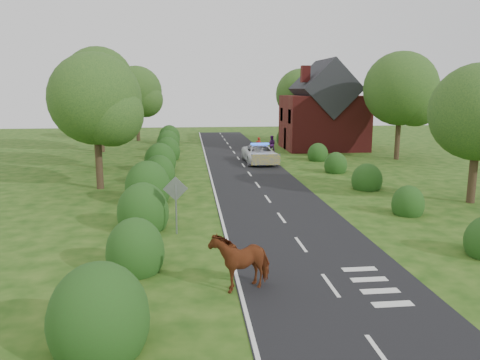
{
  "coord_description": "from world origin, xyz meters",
  "views": [
    {
      "loc": [
        -4.38,
        -17.57,
        6.16
      ],
      "look_at": [
        -1.67,
        7.22,
        1.3
      ],
      "focal_mm": 35.0,
      "sensor_mm": 36.0,
      "label": 1
    }
  ],
  "objects": [
    {
      "name": "tree_left_d",
      "position": [
        -10.23,
        39.85,
        5.64
      ],
      "size": [
        6.15,
        6.0,
        8.89
      ],
      "color": "#332316",
      "rests_on": "ground"
    },
    {
      "name": "tree_left_a",
      "position": [
        -9.75,
        11.86,
        5.34
      ],
      "size": [
        5.74,
        5.6,
        8.38
      ],
      "color": "#332316",
      "rests_on": "ground"
    },
    {
      "name": "road_sign",
      "position": [
        -5.0,
        2.0,
        1.65
      ],
      "size": [
        1.06,
        0.08,
        2.53
      ],
      "color": "gray",
      "rests_on": "ground"
    },
    {
      "name": "road_markings",
      "position": [
        -1.6,
        12.93,
        0.03
      ],
      "size": [
        4.96,
        70.0,
        0.01
      ],
      "color": "white",
      "rests_on": "road"
    },
    {
      "name": "hedgerow_left",
      "position": [
        -6.51,
        11.69,
        0.75
      ],
      "size": [
        2.75,
        50.41,
        3.0
      ],
      "color": "#264A1A",
      "rests_on": "ground"
    },
    {
      "name": "pedestrian_red",
      "position": [
        2.31,
        27.11,
        0.79
      ],
      "size": [
        0.61,
        0.43,
        1.59
      ],
      "primitive_type": "imported",
      "rotation": [
        0.0,
        0.0,
        3.22
      ],
      "color": "maroon",
      "rests_on": "ground"
    },
    {
      "name": "pedestrian_purple",
      "position": [
        3.6,
        27.21,
        0.86
      ],
      "size": [
        0.93,
        0.77,
        1.73
      ],
      "primitive_type": "imported",
      "rotation": [
        0.0,
        0.0,
        2.99
      ],
      "color": "#531A6D",
      "rests_on": "ground"
    },
    {
      "name": "tree_left_c",
      "position": [
        -12.7,
        29.83,
        6.53
      ],
      "size": [
        6.97,
        6.8,
        10.22
      ],
      "color": "#332316",
      "rests_on": "ground"
    },
    {
      "name": "road",
      "position": [
        0.0,
        15.0,
        0.01
      ],
      "size": [
        6.0,
        70.0,
        0.02
      ],
      "primitive_type": "cube",
      "color": "black",
      "rests_on": "ground"
    },
    {
      "name": "hedgerow_right",
      "position": [
        6.6,
        11.21,
        0.55
      ],
      "size": [
        2.1,
        45.78,
        2.1
      ],
      "color": "#264A1A",
      "rests_on": "ground"
    },
    {
      "name": "police_van",
      "position": [
        1.55,
        21.21,
        0.77
      ],
      "size": [
        2.66,
        5.65,
        1.69
      ],
      "rotation": [
        0.0,
        0.0,
        0.02
      ],
      "color": "silver",
      "rests_on": "ground"
    },
    {
      "name": "house",
      "position": [
        9.49,
        30.0,
        3.79
      ],
      "size": [
        8.0,
        7.4,
        9.17
      ],
      "color": "maroon",
      "rests_on": "ground"
    },
    {
      "name": "tree_right_b",
      "position": [
        14.29,
        21.84,
        5.94
      ],
      "size": [
        6.56,
        6.4,
        9.4
      ],
      "color": "#332316",
      "rests_on": "ground"
    },
    {
      "name": "cow",
      "position": [
        -2.85,
        -3.69,
        0.75
      ],
      "size": [
        2.39,
        1.87,
        1.51
      ],
      "primitive_type": "imported",
      "rotation": [
        0.0,
        0.0,
        -1.17
      ],
      "color": "#65260E",
      "rests_on": "ground"
    },
    {
      "name": "tree_right_c",
      "position": [
        9.27,
        37.85,
        5.34
      ],
      "size": [
        6.15,
        6.0,
        8.58
      ],
      "color": "#332316",
      "rests_on": "ground"
    },
    {
      "name": "tree_left_b",
      "position": [
        -11.25,
        19.86,
        5.04
      ],
      "size": [
        5.74,
        5.6,
        8.07
      ],
      "color": "#332316",
      "rests_on": "ground"
    },
    {
      "name": "ground",
      "position": [
        0.0,
        0.0,
        0.0
      ],
      "size": [
        120.0,
        120.0,
        0.0
      ],
      "primitive_type": "plane",
      "color": "#18400E"
    }
  ]
}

